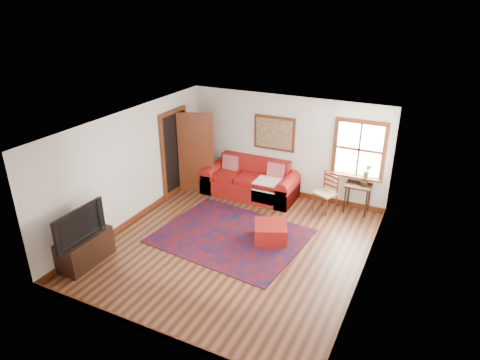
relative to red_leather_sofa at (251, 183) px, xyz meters
The scene contains 13 objects.
ground 2.43m from the red_leather_sofa, 72.59° to the right, with size 5.50×5.50×0.00m, color #3C1C10.
room_envelope 2.75m from the red_leather_sofa, 72.49° to the right, with size 5.04×5.54×2.52m.
window 2.73m from the red_leather_sofa, ahead, with size 1.18×0.20×1.38m.
doorway 1.75m from the red_leather_sofa, 160.85° to the right, with size 0.89×1.08×2.14m.
framed_artwork 1.38m from the red_leather_sofa, 44.68° to the left, with size 1.05×0.07×0.85m.
persian_rug 2.11m from the red_leather_sofa, 76.65° to the right, with size 2.92×2.34×0.02m, color #540C0C.
red_leather_sofa is the anchor object (origin of this frame).
red_ottoman 2.20m from the red_leather_sofa, 54.54° to the right, with size 0.65×0.65×0.37m, color maroon.
side_table 2.61m from the red_leather_sofa, ahead, with size 0.57×0.43×0.69m.
ladder_back_chair 1.95m from the red_leather_sofa, ahead, with size 0.56×0.55×0.93m.
media_cabinet 4.34m from the red_leather_sofa, 110.62° to the right, with size 0.47×1.05×0.58m, color black.
television 4.51m from the red_leather_sofa, 109.73° to the right, with size 1.14×0.15×0.66m, color black.
candle_hurricane 3.96m from the red_leather_sofa, 111.98° to the right, with size 0.12×0.12×0.18m.
Camera 1 is at (3.33, -6.57, 4.69)m, focal length 32.00 mm.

